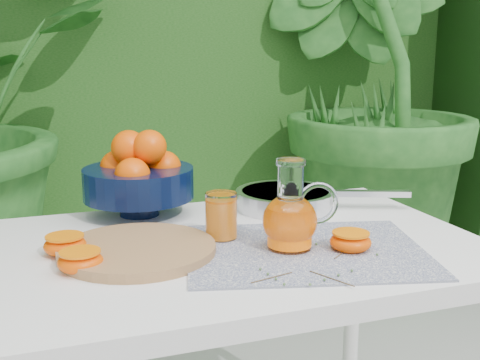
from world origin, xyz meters
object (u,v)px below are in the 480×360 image
object	(u,v)px
juice_pitcher	(291,218)
saute_pan	(287,198)
cutting_board	(137,250)
fruit_bowl	(139,176)
white_table	(243,278)

from	to	relation	value
juice_pitcher	saute_pan	size ratio (longest dim) A/B	0.40
juice_pitcher	saute_pan	bearing A→B (deg)	67.69
cutting_board	fruit_bowl	world-z (taller)	fruit_bowl
cutting_board	fruit_bowl	bearing A→B (deg)	78.86
white_table	juice_pitcher	size ratio (longest dim) A/B	5.43
cutting_board	juice_pitcher	size ratio (longest dim) A/B	1.70
cutting_board	fruit_bowl	xyz separation A→B (m)	(0.06, 0.29, 0.09)
juice_pitcher	saute_pan	distance (m)	0.33
white_table	saute_pan	size ratio (longest dim) A/B	2.16
fruit_bowl	saute_pan	world-z (taller)	fruit_bowl
juice_pitcher	saute_pan	xyz separation A→B (m)	(0.12, 0.30, -0.04)
cutting_board	saute_pan	distance (m)	0.48
white_table	fruit_bowl	bearing A→B (deg)	120.70
fruit_bowl	saute_pan	size ratio (longest dim) A/B	0.75
white_table	saute_pan	bearing A→B (deg)	47.98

